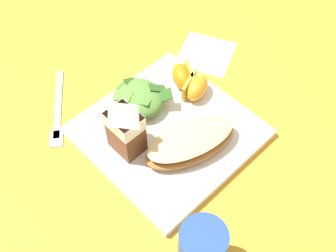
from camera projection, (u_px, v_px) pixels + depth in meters
ground at (168, 134)px, 0.76m from camera, size 3.00×3.00×0.00m
white_plate at (168, 132)px, 0.75m from camera, size 0.28×0.28×0.02m
cheesy_pizza_bread at (189, 143)px, 0.70m from camera, size 0.12×0.19×0.04m
green_salad_pile at (140, 97)px, 0.76m from camera, size 0.10×0.10×0.04m
milk_carton at (125, 127)px, 0.67m from camera, size 0.06×0.04×0.11m
orange_wedge_front at (196, 87)px, 0.78m from camera, size 0.05×0.07×0.04m
orange_wedge_middle at (182, 76)px, 0.79m from camera, size 0.07×0.06×0.04m
paper_napkin at (206, 54)px, 0.88m from camera, size 0.15×0.15×0.00m
metal_fork at (58, 113)px, 0.78m from camera, size 0.16×0.13×0.01m
drinking_blue_cup at (202, 250)px, 0.58m from camera, size 0.07×0.07×0.10m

